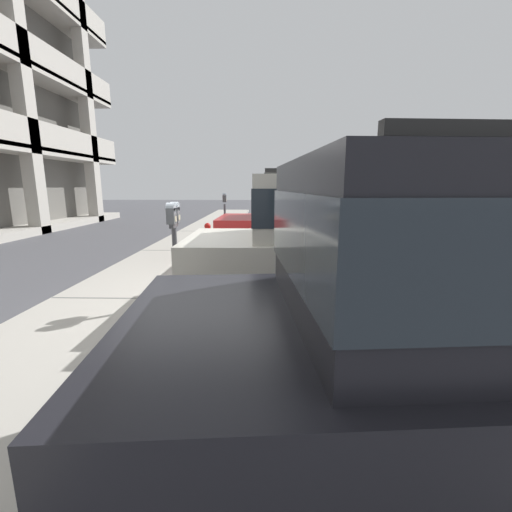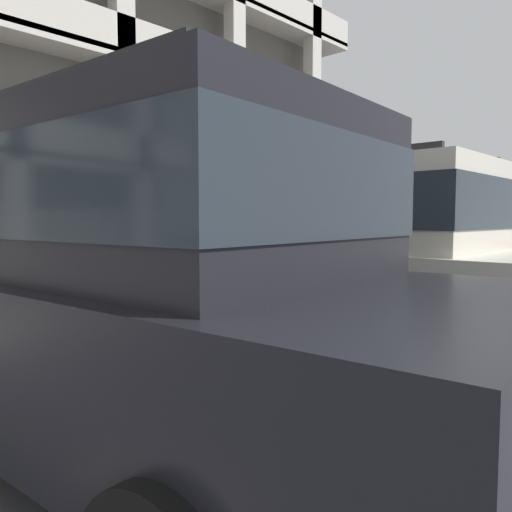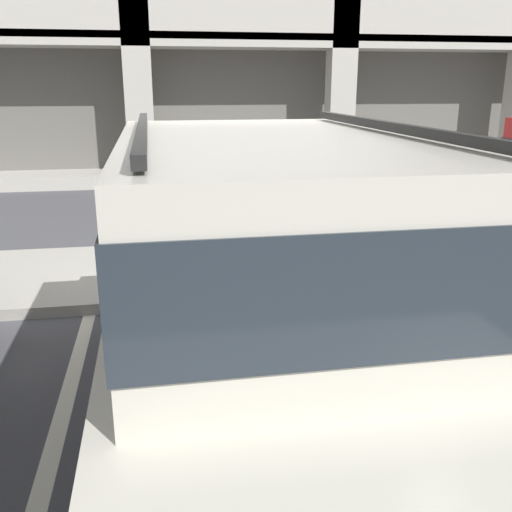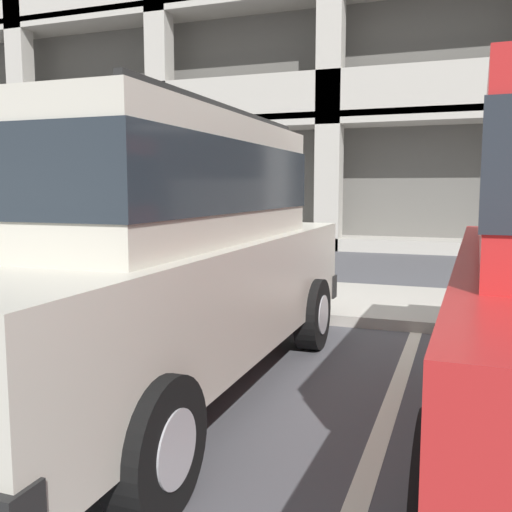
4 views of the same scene
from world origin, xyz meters
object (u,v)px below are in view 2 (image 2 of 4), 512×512
object	(u,v)px
red_sedan	(120,275)
parking_meter_far	(399,233)
silver_suv	(343,251)
fire_hydrant	(350,264)
dark_hatchback	(459,242)
parking_meter_near	(189,233)

from	to	relation	value
red_sedan	parking_meter_far	world-z (taller)	red_sedan
silver_suv	fire_hydrant	world-z (taller)	silver_suv
dark_hatchback	parking_meter_near	world-z (taller)	dark_hatchback
red_sedan	dark_hatchback	xyz separation A→B (m)	(5.99, 0.25, 0.00)
red_sedan	dark_hatchback	bearing A→B (deg)	-2.36
dark_hatchback	parking_meter_far	distance (m)	4.09
silver_suv	parking_meter_near	bearing A→B (deg)	89.93
red_sedan	parking_meter_near	size ratio (longest dim) A/B	3.30
parking_meter_near	parking_meter_far	size ratio (longest dim) A/B	1.00
silver_suv	parking_meter_far	world-z (taller)	silver_suv
parking_meter_far	fire_hydrant	world-z (taller)	parking_meter_far
parking_meter_far	parking_meter_near	bearing A→B (deg)	179.97
red_sedan	parking_meter_near	xyz separation A→B (m)	(2.89, 2.86, 0.14)
parking_meter_near	red_sedan	bearing A→B (deg)	-135.21
dark_hatchback	fire_hydrant	bearing A→B (deg)	63.05
parking_meter_near	parking_meter_far	xyz separation A→B (m)	(6.26, -0.00, -0.13)
silver_suv	parking_meter_far	xyz separation A→B (m)	(6.24, 2.56, 0.01)
red_sedan	fire_hydrant	distance (m)	8.20
silver_suv	parking_meter_far	bearing A→B (deg)	21.87
dark_hatchback	red_sedan	bearing A→B (deg)	-176.45
red_sedan	dark_hatchback	distance (m)	5.99
parking_meter_near	dark_hatchback	bearing A→B (deg)	-40.11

